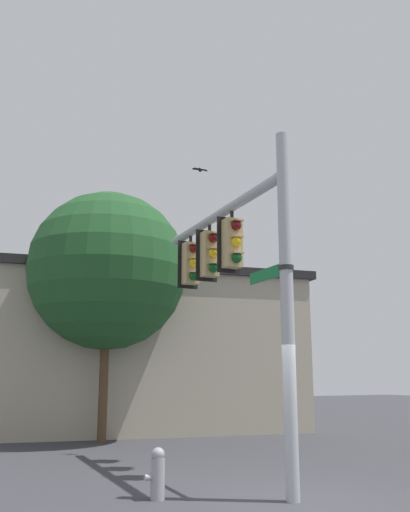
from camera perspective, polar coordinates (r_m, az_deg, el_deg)
name	(u,v)px	position (r m, az deg, el deg)	size (l,w,h in m)	color
ground_plane	(293,502)	(10.00, 8.88, -23.30)	(80.00, 80.00, 0.00)	#38383D
signal_pole	(287,306)	(9.87, 8.29, -4.97)	(0.23, 0.23, 6.34)	#ADB2B7
mast_arm	(219,214)	(12.77, 1.45, 4.22)	(0.22, 0.22, 5.57)	#ADB2B7
traffic_light_nearest_pole	(233,243)	(11.98, 2.81, 1.33)	(0.54, 0.49, 1.31)	black
traffic_light_mid_inner	(210,254)	(13.04, 0.51, 0.22)	(0.54, 0.49, 1.31)	black
traffic_light_mid_outer	(191,263)	(14.12, -1.43, -0.73)	(0.54, 0.49, 1.31)	black
street_name_sign	(274,272)	(10.34, 6.94, -1.60)	(0.27, 1.47, 0.22)	#147238
bird_flying	(200,170)	(16.00, -0.52, 8.70)	(0.40, 0.30, 0.11)	black
storefront_building	(141,352)	(22.84, -6.49, -9.59)	(12.72, 9.85, 5.81)	#A89E89
tree_by_storefront	(108,271)	(18.57, -9.80, -1.46)	(5.11, 5.11, 7.88)	#4C3823
fire_hydrant	(158,473)	(10.00, -4.80, -20.98)	(0.35, 0.24, 0.82)	#99999E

